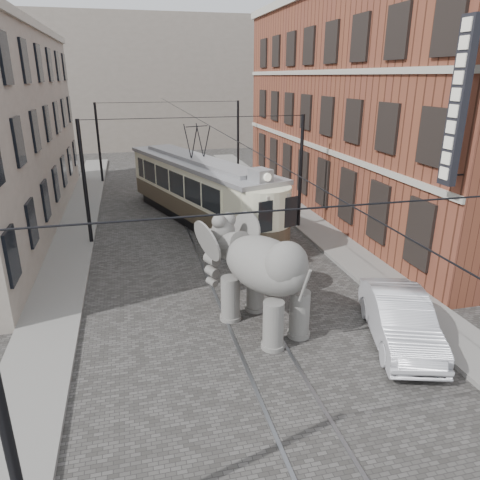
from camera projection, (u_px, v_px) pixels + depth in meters
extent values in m
plane|color=#474542|center=(229.00, 283.00, 18.11)|extent=(120.00, 120.00, 0.00)
cube|color=slate|center=(365.00, 267.00, 19.42)|extent=(2.00, 60.00, 0.15)
cube|color=slate|center=(56.00, 300.00, 16.63)|extent=(2.00, 60.00, 0.15)
cube|color=brown|center=(377.00, 108.00, 26.74)|extent=(8.00, 26.00, 12.00)
cube|color=gray|center=(154.00, 83.00, 52.24)|extent=(28.00, 10.00, 14.00)
imported|color=#BBBABF|center=(400.00, 319.00, 13.92)|extent=(2.95, 4.97, 1.55)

